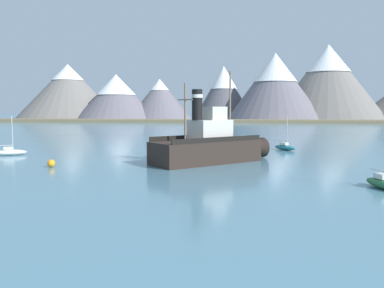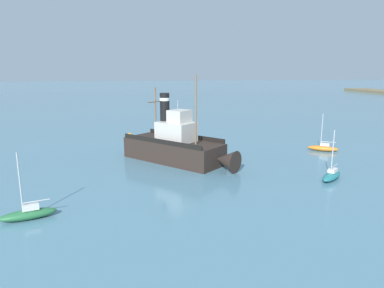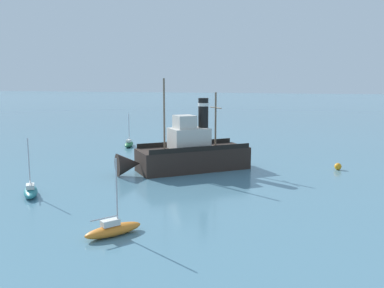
# 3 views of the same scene
# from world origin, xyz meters

# --- Properties ---
(ground_plane) EXTENTS (600.00, 600.00, 0.00)m
(ground_plane) POSITION_xyz_m (0.00, 0.00, 0.00)
(ground_plane) COLOR teal
(old_tugboat) EXTENTS (13.02, 12.07, 9.90)m
(old_tugboat) POSITION_xyz_m (1.05, 1.74, 1.83)
(old_tugboat) COLOR #2D231E
(old_tugboat) RESTS_ON ground
(sailboat_orange) EXTENTS (3.07, 3.75, 4.90)m
(sailboat_orange) POSITION_xyz_m (-0.56, 21.23, 0.43)
(sailboat_orange) COLOR orange
(sailboat_orange) RESTS_ON ground
(sailboat_teal) EXTENTS (3.24, 3.65, 4.90)m
(sailboat_teal) POSITION_xyz_m (10.47, 15.42, 0.43)
(sailboat_teal) COLOR #23757A
(sailboat_teal) RESTS_ON ground
(sailboat_green) EXTENTS (2.11, 3.96, 4.90)m
(sailboat_green) POSITION_xyz_m (14.55, -10.93, 0.43)
(sailboat_green) COLOR #286B3D
(sailboat_green) RESTS_ON ground
(mooring_buoy) EXTENTS (0.76, 0.76, 0.76)m
(mooring_buoy) POSITION_xyz_m (-14.52, -3.46, 0.38)
(mooring_buoy) COLOR orange
(mooring_buoy) RESTS_ON ground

